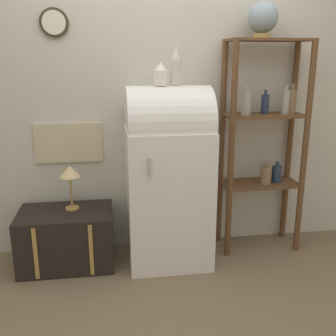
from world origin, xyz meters
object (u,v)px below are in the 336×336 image
object	(u,v)px
vase_center	(176,67)
desk_lamp	(70,174)
refrigerator	(168,173)
suitcase_trunk	(67,238)
globe	(263,18)
vase_left	(160,75)

from	to	relation	value
vase_center	desk_lamp	xyz separation A→B (m)	(-0.84, 0.05, -0.83)
refrigerator	desk_lamp	world-z (taller)	refrigerator
suitcase_trunk	globe	xyz separation A→B (m)	(1.60, 0.11, 1.71)
vase_left	desk_lamp	bearing A→B (deg)	173.84
vase_center	desk_lamp	bearing A→B (deg)	176.30
refrigerator	vase_center	world-z (taller)	vase_center
vase_center	vase_left	bearing A→B (deg)	-169.21
suitcase_trunk	vase_left	bearing A→B (deg)	-2.33
globe	vase_left	bearing A→B (deg)	-170.53
vase_left	vase_center	bearing A→B (deg)	10.79
refrigerator	desk_lamp	xyz separation A→B (m)	(-0.78, 0.07, 0.00)
vase_center	desk_lamp	size ratio (longest dim) A/B	0.80
globe	vase_left	xyz separation A→B (m)	(-0.83, -0.14, -0.42)
refrigerator	vase_center	bearing A→B (deg)	11.20
vase_left	desk_lamp	xyz separation A→B (m)	(-0.72, 0.08, -0.77)
globe	desk_lamp	bearing A→B (deg)	-177.75
suitcase_trunk	vase_center	bearing A→B (deg)	-0.53
suitcase_trunk	globe	size ratio (longest dim) A/B	2.71
vase_center	globe	bearing A→B (deg)	9.24
suitcase_trunk	globe	distance (m)	2.35
vase_left	vase_center	xyz separation A→B (m)	(0.12, 0.02, 0.06)
refrigerator	suitcase_trunk	world-z (taller)	refrigerator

